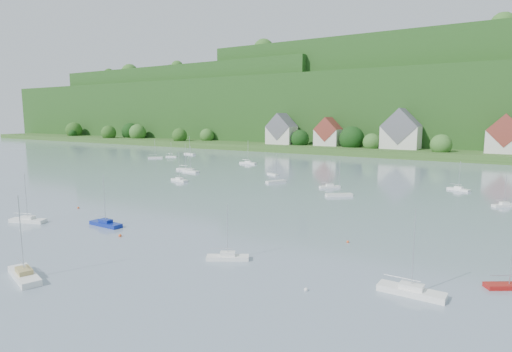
# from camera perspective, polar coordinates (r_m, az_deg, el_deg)

# --- Properties ---
(far_shore_strip) EXTENTS (600.00, 60.00, 3.00)m
(far_shore_strip) POSITION_cam_1_polar(r_m,az_deg,el_deg) (211.93, 18.41, 3.42)
(far_shore_strip) COLOR #31541F
(far_shore_strip) RESTS_ON ground
(forested_ridge) EXTENTS (620.00, 181.22, 69.89)m
(forested_ridge) POSITION_cam_1_polar(r_m,az_deg,el_deg) (278.39, 22.11, 8.69)
(forested_ridge) COLOR #153912
(forested_ridge) RESTS_ON ground
(village_building_0) EXTENTS (14.00, 10.40, 16.00)m
(village_building_0) POSITION_cam_1_polar(r_m,az_deg,el_deg) (219.23, 3.50, 6.06)
(village_building_0) COLOR silver
(village_building_0) RESTS_ON far_shore_strip
(village_building_1) EXTENTS (12.00, 9.36, 14.00)m
(village_building_1) POSITION_cam_1_polar(r_m,az_deg,el_deg) (210.31, 9.78, 5.66)
(village_building_1) COLOR silver
(village_building_1) RESTS_ON far_shore_strip
(village_building_2) EXTENTS (16.00, 11.44, 18.00)m
(village_building_2) POSITION_cam_1_polar(r_m,az_deg,el_deg) (198.62, 19.10, 5.63)
(village_building_2) COLOR silver
(village_building_2) RESTS_ON far_shore_strip
(village_building_3) EXTENTS (13.00, 10.40, 15.50)m
(village_building_3) POSITION_cam_1_polar(r_m,az_deg,el_deg) (191.58, 30.70, 4.60)
(village_building_3) COLOR silver
(village_building_3) RESTS_ON far_shore_strip
(near_sailboat_0) EXTENTS (6.30, 3.78, 8.23)m
(near_sailboat_0) POSITION_cam_1_polar(r_m,az_deg,el_deg) (80.08, -28.59, -5.25)
(near_sailboat_0) COLOR white
(near_sailboat_0) RESTS_ON ground
(near_sailboat_1) EXTENTS (6.21, 1.82, 8.36)m
(near_sailboat_1) POSITION_cam_1_polar(r_m,az_deg,el_deg) (72.37, -19.74, -6.07)
(near_sailboat_1) COLOR navy
(near_sailboat_1) RESTS_ON ground
(near_sailboat_2) EXTENTS (7.16, 3.87, 9.31)m
(near_sailboat_2) POSITION_cam_1_polar(r_m,az_deg,el_deg) (53.45, -28.96, -11.64)
(near_sailboat_2) COLOR white
(near_sailboat_2) RESTS_ON ground
(near_sailboat_3) EXTENTS (5.21, 3.96, 7.03)m
(near_sailboat_3) POSITION_cam_1_polar(r_m,az_deg,el_deg) (52.94, -3.86, -10.86)
(near_sailboat_3) COLOR white
(near_sailboat_3) RESTS_ON ground
(near_sailboat_4) EXTENTS (6.52, 1.95, 8.75)m
(near_sailboat_4) POSITION_cam_1_polar(r_m,az_deg,el_deg) (45.92, 20.35, -14.37)
(near_sailboat_4) COLOR white
(near_sailboat_4) RESTS_ON ground
(near_sailboat_7) EXTENTS (4.82, 3.82, 6.57)m
(near_sailboat_7) POSITION_cam_1_polar(r_m,az_deg,el_deg) (51.85, 31.15, -12.60)
(near_sailboat_7) COLOR maroon
(near_sailboat_7) RESTS_ON ground
(mooring_buoy_0) EXTENTS (0.48, 0.48, 0.48)m
(mooring_buoy_0) POSITION_cam_1_polar(r_m,az_deg,el_deg) (65.67, -17.98, -7.83)
(mooring_buoy_0) COLOR #E2511D
(mooring_buoy_0) RESTS_ON ground
(mooring_buoy_2) EXTENTS (0.38, 0.38, 0.38)m
(mooring_buoy_2) POSITION_cam_1_polar(r_m,az_deg,el_deg) (61.08, 12.36, -8.82)
(mooring_buoy_2) COLOR #E2511D
(mooring_buoy_2) RESTS_ON ground
(mooring_buoy_3) EXTENTS (0.43, 0.43, 0.43)m
(mooring_buoy_3) POSITION_cam_1_polar(r_m,az_deg,el_deg) (87.84, -22.99, -4.07)
(mooring_buoy_3) COLOR #E2511D
(mooring_buoy_3) RESTS_ON ground
(mooring_buoy_4) EXTENTS (0.42, 0.42, 0.42)m
(mooring_buoy_4) POSITION_cam_1_polar(r_m,az_deg,el_deg) (44.59, 6.81, -15.22)
(mooring_buoy_4) COLOR silver
(mooring_buoy_4) RESTS_ON ground
(far_sailboat_cluster) EXTENTS (192.77, 69.78, 8.71)m
(far_sailboat_cluster) POSITION_cam_1_polar(r_m,az_deg,el_deg) (123.59, 12.03, -0.02)
(far_sailboat_cluster) COLOR white
(far_sailboat_cluster) RESTS_ON ground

